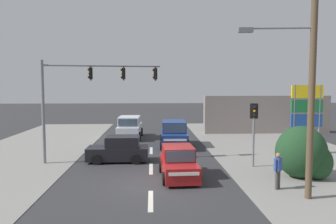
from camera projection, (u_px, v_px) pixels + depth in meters
ground_plane at (151, 185)px, 14.92m from camera, size 140.00×140.00×0.00m
lane_dash_near at (151, 201)px, 12.93m from camera, size 0.20×2.40×0.01m
lane_dash_mid at (151, 169)px, 17.91m from camera, size 0.20×2.40×0.01m
lane_dash_far at (151, 151)px, 22.89m from camera, size 0.20×2.40×0.01m
kerb_right_verge at (321, 171)px, 17.35m from camera, size 10.00×44.00×0.02m
kerb_left_verge at (1, 166)px, 18.49m from camera, size 8.00×40.00×0.02m
utility_pole_foreground_right at (309, 72)px, 12.74m from camera, size 3.78×0.57×9.40m
traffic_signal_mast at (85, 89)px, 19.13m from camera, size 6.85×1.05×6.00m
pedestal_signal_right_kerb at (254, 124)px, 18.09m from camera, size 0.44×0.30×3.56m
shopping_plaza_sign at (307, 109)px, 21.44m from camera, size 2.10×0.16×4.60m
roadside_bush at (304, 154)px, 16.02m from camera, size 2.62×2.24×2.57m
shopfront_wall_far at (266, 114)px, 31.24m from camera, size 12.00×1.00×3.60m
suv_oncoming_near at (174, 135)px, 24.45m from camera, size 2.18×4.60×1.90m
hatchback_oncoming_mid at (119, 150)px, 19.57m from camera, size 3.65×1.79×1.53m
hatchback_crossing_left at (179, 163)px, 16.17m from camera, size 1.91×3.70×1.53m
suv_receding_far at (130, 128)px, 28.27m from camera, size 2.16×4.59×1.90m
pedestrian_at_kerb at (278, 169)px, 14.24m from camera, size 0.44×0.40×1.63m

